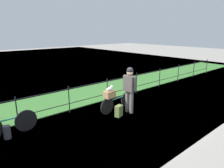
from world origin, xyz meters
name	(u,v)px	position (x,y,z in m)	size (l,w,h in m)	color
ground_plane	(142,116)	(0.00, 0.00, 0.00)	(60.00, 60.00, 0.00)	gray
grass_strip	(89,94)	(0.00, 3.32, 0.01)	(27.00, 2.40, 0.03)	#38702D
harbor_water	(21,67)	(0.00, 12.85, 0.00)	(30.00, 30.00, 0.00)	slate
iron_fence	(107,88)	(0.00, 1.94, 0.58)	(18.04, 0.04, 1.00)	black
bicycle_main	(117,102)	(-0.34, 0.97, 0.32)	(1.68, 0.23, 0.60)	black
wooden_crate	(109,94)	(-0.74, 0.93, 0.73)	(0.40, 0.27, 0.25)	#A87F51
terrier_dog	(110,89)	(-0.72, 0.93, 0.93)	(0.32, 0.16, 0.18)	silver
cyclist_person	(130,86)	(-0.13, 0.53, 1.00)	(0.29, 0.54, 1.68)	slate
backpack_on_paving	(119,111)	(-0.67, 0.51, 0.20)	(0.28, 0.18, 0.40)	olive
mooring_bollard	(7,132)	(-4.05, 1.44, 0.19)	(0.20, 0.20, 0.38)	#38383D
bicycle_parked	(8,125)	(-3.97, 1.54, 0.35)	(1.61, 0.16, 0.65)	black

